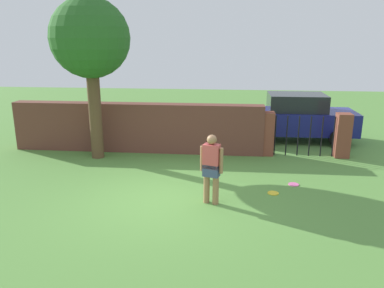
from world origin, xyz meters
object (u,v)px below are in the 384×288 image
Objects in this scene: tree at (90,40)px; person at (211,166)px; frisbee_yellow at (273,193)px; car at (295,117)px; frisbee_pink at (294,184)px.

person is at bearing -39.90° from tree.
person is (3.75, -3.14, -2.69)m from tree.
car is at bearing 76.00° from frisbee_yellow.
person is 2.62m from frisbee_pink.
frisbee_yellow is at bearing -104.36° from car.
tree is 17.90× the size of frisbee_yellow.
person is 0.38× the size of car.
tree is 17.90× the size of frisbee_pink.
frisbee_yellow is at bearing -24.89° from tree.
tree is 7.60m from car.
frisbee_yellow is (1.48, 0.71, -0.89)m from person.
person is 6.52m from car.
tree is 1.15× the size of car.
tree is at bearing 162.85° from frisbee_pink.
frisbee_yellow is at bearing -132.72° from frisbee_pink.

